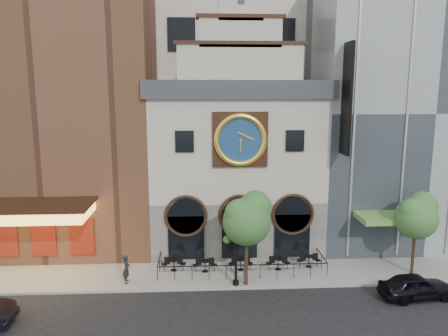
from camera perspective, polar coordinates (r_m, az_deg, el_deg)
name	(u,v)px	position (r m, az deg, el deg)	size (l,w,h in m)	color
ground	(245,290)	(27.05, 2.78, -15.60)	(120.00, 120.00, 0.00)	black
sidewalk	(241,271)	(29.27, 2.27, -13.32)	(44.00, 5.00, 0.15)	gray
clock_building	(235,158)	(32.49, 1.48, 1.30)	(12.60, 8.78, 18.65)	#605E5B
theater_building	(61,77)	(35.66, -20.50, 11.02)	(14.00, 15.60, 25.00)	brown
retail_building	(396,109)	(37.55, 21.57, 7.13)	(14.00, 14.40, 20.00)	gray
office_tower	(226,1)	(44.94, 0.25, 20.94)	(20.00, 16.00, 40.00)	silver
cafe_railing	(241,264)	(29.07, 2.28, -12.37)	(10.60, 2.60, 0.90)	black
bistro_0	(174,264)	(29.17, -6.59, -12.32)	(1.58, 0.68, 0.90)	black
bistro_1	(205,265)	(28.85, -2.50, -12.53)	(1.58, 0.68, 0.90)	black
bistro_2	(241,263)	(29.07, 2.19, -12.34)	(1.58, 0.68, 0.90)	black
bistro_3	(278,263)	(29.34, 7.09, -12.19)	(1.58, 0.68, 0.90)	black
bistro_4	(309,260)	(30.06, 11.03, -11.74)	(1.58, 0.68, 0.90)	black
car_right	(416,286)	(28.03, 23.83, -13.95)	(1.70, 4.23, 1.44)	black
pedestrian	(126,269)	(27.84, -12.63, -12.73)	(0.64, 0.42, 1.76)	black
lamppost	(236,237)	(26.14, 1.58, -9.05)	(1.55, 0.56, 4.85)	black
tree_left	(247,217)	(25.86, 3.08, -6.47)	(2.98, 2.87, 5.73)	#382619
tree_right	(417,215)	(30.03, 23.88, -5.59)	(2.75, 2.65, 5.30)	#382619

